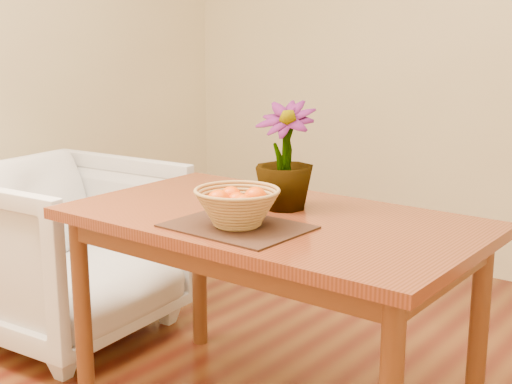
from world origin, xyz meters
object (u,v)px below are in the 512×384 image
Objects in this scene: potted_plant at (285,156)px; armchair at (65,242)px; wicker_basket at (237,209)px; table at (271,240)px.

armchair is at bearing 169.47° from potted_plant.
wicker_basket is 1.25m from armchair.
table is at bearing -96.58° from armchair.
potted_plant is 0.43× the size of armchair.
potted_plant is (-0.03, 0.30, 0.13)m from wicker_basket.
potted_plant is (-0.02, 0.11, 0.27)m from table.
armchair is (-1.15, -0.07, -0.50)m from potted_plant.
armchair is (-1.17, 0.23, -0.38)m from wicker_basket.
armchair is at bearing 169.06° from wicker_basket.
potted_plant is 1.25m from armchair.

